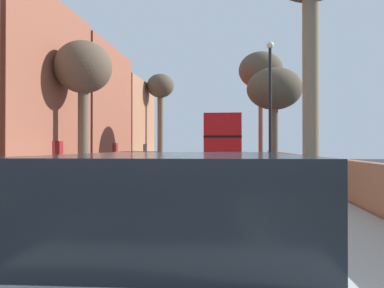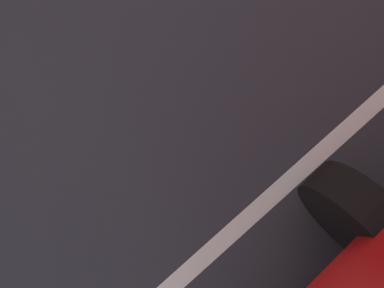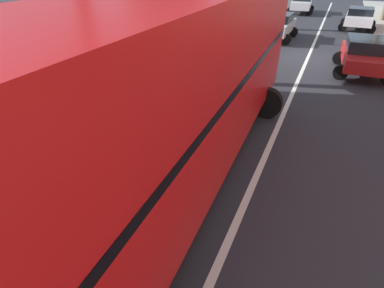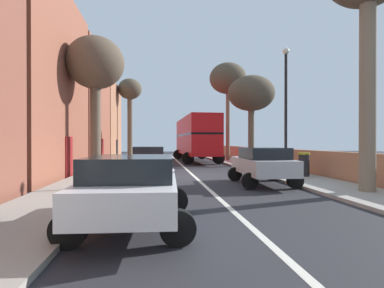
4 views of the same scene
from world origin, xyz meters
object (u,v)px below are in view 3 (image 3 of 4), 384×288
(double_decker_bus, at_px, (184,81))
(parked_car_white_left_1, at_px, (359,17))
(parked_car_white_right_2, at_px, (302,2))
(parked_car_silver_right_0, at_px, (277,25))
(litter_bin_right, at_px, (228,29))
(parked_car_red_left_3, at_px, (365,54))

(double_decker_bus, distance_m, parked_car_white_left_1, 22.00)
(parked_car_white_right_2, bearing_deg, parked_car_silver_right_0, 90.02)
(parked_car_white_right_2, bearing_deg, parked_car_white_left_1, 126.25)
(litter_bin_right, bearing_deg, parked_car_white_right_2, -100.90)
(parked_car_red_left_3, height_order, litter_bin_right, parked_car_red_left_3)
(double_decker_bus, xyz_separation_m, parked_car_white_right_2, (0.80, -28.38, -1.38))
(parked_car_silver_right_0, distance_m, parked_car_red_left_3, 7.40)
(parked_car_silver_right_0, distance_m, litter_bin_right, 3.35)
(parked_car_white_left_1, xyz_separation_m, litter_bin_right, (7.80, 7.70, -0.17))
(double_decker_bus, bearing_deg, parked_car_red_left_3, -112.33)
(parked_car_red_left_3, bearing_deg, parked_car_silver_right_0, -47.56)
(parked_car_white_left_1, bearing_deg, parked_car_white_right_2, -53.75)
(parked_car_silver_right_0, xyz_separation_m, parked_car_red_left_3, (-5.00, 5.46, -0.02))
(double_decker_bus, height_order, litter_bin_right, double_decker_bus)
(parked_car_white_left_1, relative_size, parked_car_red_left_3, 1.01)
(parked_car_white_right_2, bearing_deg, litter_bin_right, 79.10)
(double_decker_bus, distance_m, parked_car_silver_right_0, 15.77)
(parked_car_silver_right_0, height_order, parked_car_red_left_3, parked_car_silver_right_0)
(parked_car_red_left_3, bearing_deg, parked_car_white_left_1, -90.03)
(parked_car_white_left_1, distance_m, parked_car_red_left_3, 11.33)
(double_decker_bus, xyz_separation_m, parked_car_silver_right_0, (0.80, -15.68, -1.44))
(double_decker_bus, relative_size, parked_car_white_right_2, 2.55)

